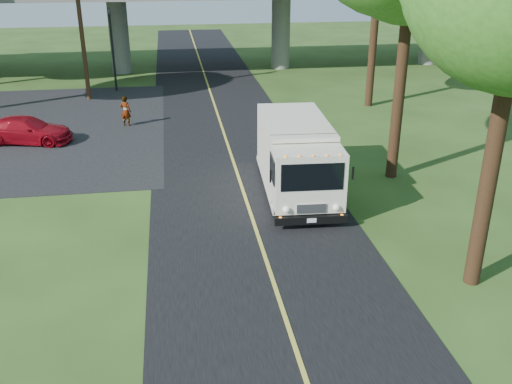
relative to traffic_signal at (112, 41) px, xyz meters
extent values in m
plane|color=#2B4318|center=(6.00, -26.00, -3.20)|extent=(120.00, 120.00, 0.00)
cube|color=black|center=(6.00, -16.00, -3.19)|extent=(7.00, 90.00, 0.02)
cube|color=black|center=(-5.00, -8.00, -3.19)|extent=(16.00, 18.00, 0.01)
cube|color=gold|center=(6.00, -16.00, -3.17)|extent=(0.12, 90.00, 0.01)
cylinder|color=slate|center=(0.00, 6.00, -0.50)|extent=(1.40, 1.40, 5.40)
cylinder|color=slate|center=(12.00, 6.00, -0.50)|extent=(1.40, 1.40, 5.40)
cylinder|color=slate|center=(24.00, 6.00, -0.50)|extent=(1.40, 1.40, 5.40)
cylinder|color=black|center=(0.00, 0.00, -0.60)|extent=(0.14, 0.14, 5.20)
imported|color=black|center=(0.00, 0.00, 1.40)|extent=(0.18, 0.22, 1.10)
cylinder|color=#472D19|center=(-1.50, -2.00, 1.30)|extent=(0.26, 0.26, 9.00)
cylinder|color=#382314|center=(11.50, -25.00, 0.30)|extent=(0.44, 0.44, 7.00)
cylinder|color=#382314|center=(12.20, -17.00, 0.65)|extent=(0.44, 0.44, 7.70)
cylinder|color=#382314|center=(15.00, -6.00, 0.13)|extent=(0.44, 0.44, 6.65)
cube|color=silver|center=(8.02, -17.24, -1.56)|extent=(2.57, 4.42, 2.20)
cube|color=silver|center=(7.86, -20.27, -1.66)|extent=(2.43, 1.88, 2.00)
cube|color=black|center=(7.81, -21.13, -1.34)|extent=(2.05, 0.19, 0.93)
cube|color=black|center=(7.80, -21.22, -2.83)|extent=(2.45, 0.31, 0.27)
cube|color=silver|center=(8.00, -17.63, -2.91)|extent=(2.64, 5.78, 0.18)
cylinder|color=black|center=(6.87, -20.02, -2.76)|extent=(0.32, 0.89, 0.88)
cylinder|color=black|center=(8.86, -20.13, -2.76)|extent=(0.32, 0.89, 0.88)
cylinder|color=black|center=(7.09, -15.92, -2.76)|extent=(0.32, 0.89, 0.88)
cylinder|color=black|center=(9.08, -16.03, -2.76)|extent=(0.32, 0.89, 0.88)
imported|color=maroon|center=(-3.44, -10.21, -2.58)|extent=(4.53, 2.58, 1.24)
imported|color=gray|center=(1.10, -8.12, -2.40)|extent=(0.69, 0.59, 1.59)
camera|label=1|loc=(3.47, -37.63, 5.45)|focal=40.00mm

